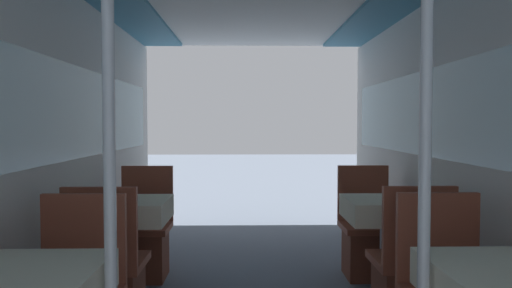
# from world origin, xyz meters

# --- Properties ---
(wall_left) EXTENTS (0.05, 6.62, 2.27)m
(wall_left) POSITION_xyz_m (-1.34, 1.91, 1.17)
(wall_left) COLOR silver
(wall_left) RESTS_ON ground_plane
(wall_right) EXTENTS (0.05, 6.62, 2.27)m
(wall_right) POSITION_xyz_m (1.34, 1.91, 1.17)
(wall_right) COLOR silver
(wall_right) RESTS_ON ground_plane
(support_pole_left_0) EXTENTS (0.05, 0.05, 2.27)m
(support_pole_left_0) POSITION_xyz_m (-0.63, 0.92, 1.14)
(support_pole_left_0) COLOR silver
(support_pole_left_0) RESTS_ON ground_plane
(dining_table_left_1) EXTENTS (0.59, 0.59, 0.76)m
(dining_table_left_1) POSITION_xyz_m (-0.97, 2.67, 0.64)
(dining_table_left_1) COLOR #4C4C51
(dining_table_left_1) RESTS_ON ground_plane
(chair_left_near_1) EXTENTS (0.45, 0.45, 0.95)m
(chair_left_near_1) POSITION_xyz_m (-0.97, 2.12, 0.29)
(chair_left_near_1) COLOR brown
(chair_left_near_1) RESTS_ON ground_plane
(chair_left_far_1) EXTENTS (0.45, 0.45, 0.95)m
(chair_left_far_1) POSITION_xyz_m (-0.97, 3.22, 0.29)
(chair_left_far_1) COLOR brown
(chair_left_far_1) RESTS_ON ground_plane
(support_pole_right_0) EXTENTS (0.05, 0.05, 2.27)m
(support_pole_right_0) POSITION_xyz_m (0.63, 0.92, 1.14)
(support_pole_right_0) COLOR silver
(support_pole_right_0) RESTS_ON ground_plane
(dining_table_right_1) EXTENTS (0.59, 0.59, 0.76)m
(dining_table_right_1) POSITION_xyz_m (0.97, 2.67, 0.64)
(dining_table_right_1) COLOR #4C4C51
(dining_table_right_1) RESTS_ON ground_plane
(chair_right_near_1) EXTENTS (0.45, 0.45, 0.95)m
(chair_right_near_1) POSITION_xyz_m (0.97, 2.12, 0.29)
(chair_right_near_1) COLOR brown
(chair_right_near_1) RESTS_ON ground_plane
(chair_right_far_1) EXTENTS (0.45, 0.45, 0.95)m
(chair_right_far_1) POSITION_xyz_m (0.97, 3.22, 0.29)
(chair_right_far_1) COLOR brown
(chair_right_far_1) RESTS_ON ground_plane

